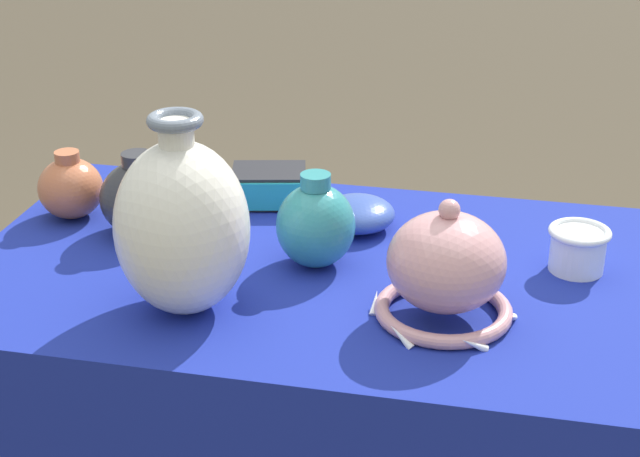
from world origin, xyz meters
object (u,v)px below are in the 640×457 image
(mosaic_tile_box, at_px, (269,186))
(bowl_shallow_cobalt, at_px, (358,214))
(vase_dome_bell, at_px, (446,270))
(jar_round_teal, at_px, (316,224))
(vase_tall_bulbous, at_px, (182,226))
(jar_round_terracotta, at_px, (71,188))
(cup_wide_porcelain, at_px, (578,247))
(jar_round_charcoal, at_px, (140,197))

(mosaic_tile_box, height_order, bowl_shallow_cobalt, mosaic_tile_box)
(vase_dome_bell, relative_size, jar_round_teal, 1.37)
(vase_tall_bulbous, xyz_separation_m, jar_round_terracotta, (-0.31, 0.27, -0.08))
(cup_wide_porcelain, height_order, bowl_shallow_cobalt, cup_wide_porcelain)
(vase_tall_bulbous, height_order, vase_dome_bell, vase_tall_bulbous)
(cup_wide_porcelain, xyz_separation_m, bowl_shallow_cobalt, (-0.37, 0.08, -0.01))
(mosaic_tile_box, xyz_separation_m, jar_round_charcoal, (-0.18, -0.17, 0.03))
(bowl_shallow_cobalt, xyz_separation_m, jar_round_terracotta, (-0.51, -0.06, 0.03))
(vase_dome_bell, bearing_deg, jar_round_teal, 149.83)
(vase_tall_bulbous, height_order, jar_round_terracotta, vase_tall_bulbous)
(cup_wide_porcelain, distance_m, jar_round_terracotta, 0.88)
(vase_dome_bell, xyz_separation_m, jar_round_teal, (-0.22, 0.13, -0.01))
(vase_tall_bulbous, bearing_deg, cup_wide_porcelain, 23.73)
(vase_tall_bulbous, height_order, cup_wide_porcelain, vase_tall_bulbous)
(mosaic_tile_box, distance_m, jar_round_terracotta, 0.36)
(vase_tall_bulbous, distance_m, vase_dome_bell, 0.38)
(vase_dome_bell, distance_m, mosaic_tile_box, 0.51)
(bowl_shallow_cobalt, bearing_deg, cup_wide_porcelain, -12.41)
(mosaic_tile_box, height_order, jar_round_charcoal, jar_round_charcoal)
(bowl_shallow_cobalt, bearing_deg, jar_round_terracotta, -173.62)
(bowl_shallow_cobalt, bearing_deg, jar_round_teal, -105.79)
(vase_tall_bulbous, relative_size, mosaic_tile_box, 1.98)
(vase_dome_bell, distance_m, jar_round_teal, 0.25)
(jar_round_terracotta, bearing_deg, cup_wide_porcelain, -1.61)
(vase_dome_bell, height_order, jar_round_terracotta, vase_dome_bell)
(jar_round_terracotta, bearing_deg, jar_round_charcoal, -14.12)
(vase_tall_bulbous, relative_size, jar_round_teal, 1.93)
(mosaic_tile_box, xyz_separation_m, bowl_shallow_cobalt, (0.18, -0.08, -0.00))
(jar_round_charcoal, bearing_deg, vase_dome_bell, -18.63)
(vase_dome_bell, distance_m, cup_wide_porcelain, 0.28)
(vase_dome_bell, xyz_separation_m, jar_round_terracotta, (-0.69, 0.22, -0.02))
(vase_tall_bulbous, bearing_deg, bowl_shallow_cobalt, 59.13)
(vase_tall_bulbous, xyz_separation_m, bowl_shallow_cobalt, (0.20, 0.33, -0.11))
(vase_dome_bell, bearing_deg, jar_round_terracotta, 162.31)
(bowl_shallow_cobalt, xyz_separation_m, jar_round_teal, (-0.04, -0.15, 0.04))
(mosaic_tile_box, bearing_deg, jar_round_charcoal, -148.78)
(vase_tall_bulbous, distance_m, jar_round_terracotta, 0.42)
(jar_round_charcoal, xyz_separation_m, jar_round_teal, (0.32, -0.05, 0.00))
(jar_round_charcoal, distance_m, cup_wide_porcelain, 0.73)
(vase_dome_bell, relative_size, jar_round_charcoal, 1.47)
(mosaic_tile_box, xyz_separation_m, cup_wide_porcelain, (0.55, -0.16, 0.01))
(jar_round_terracotta, bearing_deg, vase_tall_bulbous, -41.48)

